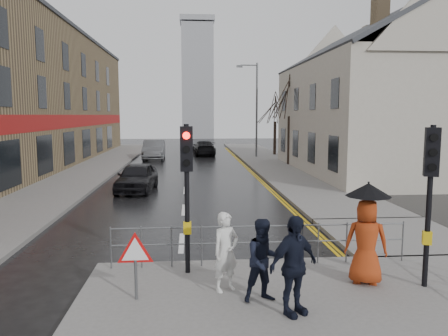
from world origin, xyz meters
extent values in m
plane|color=black|center=(0.00, 0.00, 0.00)|extent=(120.00, 120.00, 0.00)
cube|color=#605E5B|center=(-6.50, 23.00, 0.07)|extent=(4.00, 44.00, 0.14)
cube|color=#605E5B|center=(6.50, 25.00, 0.07)|extent=(4.00, 40.00, 0.14)
cube|color=#605E5B|center=(6.50, 3.00, 0.07)|extent=(4.00, 4.20, 0.14)
cube|color=#7A6446|center=(-12.00, 22.00, 5.00)|extent=(8.00, 42.00, 10.00)
cube|color=#B7B1A0|center=(12.00, 18.00, 3.50)|extent=(9.00, 16.00, 7.00)
cube|color=#7A6446|center=(10.50, 14.00, 9.20)|extent=(0.70, 0.90, 1.80)
cube|color=#7A6446|center=(13.20, 22.00, 9.20)|extent=(0.70, 0.90, 1.80)
cube|color=gray|center=(1.50, 62.00, 9.00)|extent=(5.00, 5.00, 18.00)
cylinder|color=black|center=(0.20, 0.20, 1.84)|extent=(0.11, 0.11, 3.40)
cube|color=black|center=(0.20, 0.20, 2.99)|extent=(0.28, 0.22, 1.00)
cylinder|color=#FF0C07|center=(0.20, 0.06, 3.29)|extent=(0.16, 0.04, 0.16)
cylinder|color=black|center=(0.20, 0.06, 2.99)|extent=(0.16, 0.04, 0.16)
cylinder|color=black|center=(0.20, 0.06, 2.69)|extent=(0.16, 0.04, 0.16)
cube|color=gold|center=(0.20, 0.20, 1.19)|extent=(0.18, 0.14, 0.28)
cylinder|color=black|center=(5.20, -1.00, 1.84)|extent=(0.11, 0.11, 3.40)
cube|color=black|center=(5.20, -1.00, 2.99)|extent=(0.34, 0.30, 1.00)
cylinder|color=black|center=(5.15, -1.13, 3.29)|extent=(0.16, 0.09, 0.16)
cylinder|color=black|center=(5.15, -1.13, 2.99)|extent=(0.16, 0.09, 0.16)
cylinder|color=black|center=(5.15, -1.13, 2.69)|extent=(0.16, 0.09, 0.16)
cube|color=gold|center=(5.20, -1.00, 1.19)|extent=(0.22, 0.19, 0.28)
cylinder|color=#595B5E|center=(-1.60, 0.60, 0.64)|extent=(0.04, 0.04, 1.00)
cylinder|color=#595B5E|center=(5.50, 0.60, 0.64)|extent=(0.04, 0.04, 1.00)
cylinder|color=#595B5E|center=(1.95, 0.60, 1.09)|extent=(7.10, 0.04, 0.04)
cylinder|color=#595B5E|center=(1.95, 0.60, 0.69)|extent=(7.10, 0.04, 0.04)
cylinder|color=#595B5E|center=(-0.80, -1.20, 0.56)|extent=(0.06, 0.06, 0.85)
cylinder|color=red|center=(-0.80, -1.20, 1.09)|extent=(0.80, 0.03, 0.80)
cylinder|color=white|center=(-0.80, -1.22, 1.09)|extent=(0.60, 0.03, 0.60)
cylinder|color=#595B5E|center=(6.00, 28.00, 4.14)|extent=(0.16, 0.16, 8.00)
cylinder|color=#595B5E|center=(5.30, 28.00, 7.94)|extent=(1.40, 0.10, 0.10)
cube|color=#595B5E|center=(4.50, 28.00, 7.84)|extent=(0.50, 0.25, 0.18)
cylinder|color=black|center=(7.50, 22.00, 1.89)|extent=(0.26, 0.26, 3.50)
cylinder|color=black|center=(8.00, 30.00, 1.64)|extent=(0.26, 0.26, 3.00)
imported|color=silver|center=(0.99, -0.90, 0.96)|extent=(0.71, 0.64, 1.64)
imported|color=black|center=(1.68, -1.47, 0.95)|extent=(0.90, 0.76, 1.63)
imported|color=#9C3312|center=(4.01, -0.73, 1.06)|extent=(1.04, 0.84, 1.84)
cylinder|color=black|center=(4.01, -0.73, 1.16)|extent=(0.02, 0.02, 2.04)
cone|color=black|center=(4.01, -0.73, 2.18)|extent=(0.96, 0.96, 0.28)
imported|color=black|center=(2.12, -2.07, 1.05)|extent=(1.15, 0.91, 1.83)
imported|color=black|center=(-2.36, 12.00, 0.70)|extent=(2.01, 4.23, 1.40)
imported|color=#4A4B4F|center=(-2.79, 27.58, 0.82)|extent=(1.84, 4.99, 1.63)
imported|color=black|center=(1.53, 31.17, 0.69)|extent=(2.17, 4.83, 1.37)
camera|label=1|loc=(0.29, -9.51, 3.74)|focal=35.00mm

